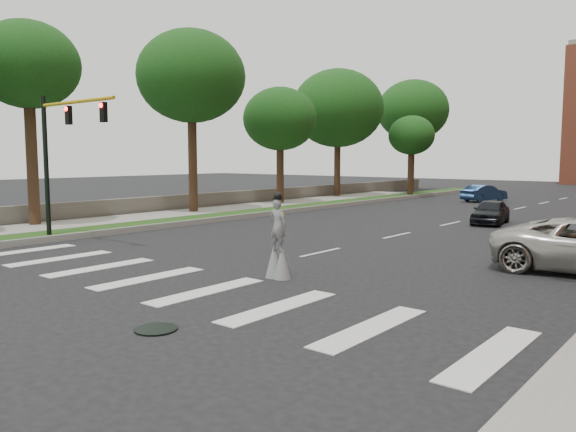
# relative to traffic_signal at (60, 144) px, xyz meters

# --- Properties ---
(ground_plane) EXTENTS (160.00, 160.00, 0.00)m
(ground_plane) POSITION_rel_traffic_signal_xyz_m (9.78, -3.00, -4.15)
(ground_plane) COLOR black
(ground_plane) RESTS_ON ground
(grass_median) EXTENTS (2.00, 60.00, 0.25)m
(grass_median) POSITION_rel_traffic_signal_xyz_m (-1.72, 17.00, -4.03)
(grass_median) COLOR #1B3E11
(grass_median) RESTS_ON ground
(median_curb) EXTENTS (0.20, 60.00, 0.28)m
(median_curb) POSITION_rel_traffic_signal_xyz_m (-0.67, 17.00, -4.01)
(median_curb) COLOR gray
(median_curb) RESTS_ON ground
(sidewalk_left) EXTENTS (4.00, 60.00, 0.18)m
(sidewalk_left) POSITION_rel_traffic_signal_xyz_m (-4.72, 7.00, -4.06)
(sidewalk_left) COLOR gray
(sidewalk_left) RESTS_ON ground
(stone_wall) EXTENTS (0.50, 56.00, 1.10)m
(stone_wall) POSITION_rel_traffic_signal_xyz_m (-7.22, 19.00, -3.60)
(stone_wall) COLOR #58534B
(stone_wall) RESTS_ON ground
(manhole) EXTENTS (0.90, 0.90, 0.04)m
(manhole) POSITION_rel_traffic_signal_xyz_m (12.78, -5.00, -4.13)
(manhole) COLOR black
(manhole) RESTS_ON ground
(traffic_signal) EXTENTS (5.30, 0.23, 6.20)m
(traffic_signal) POSITION_rel_traffic_signal_xyz_m (0.00, 0.00, 0.00)
(traffic_signal) COLOR black
(traffic_signal) RESTS_ON ground
(stilt_performer) EXTENTS (0.84, 0.52, 2.59)m
(stilt_performer) POSITION_rel_traffic_signal_xyz_m (11.47, 0.50, -3.19)
(stilt_performer) COLOR #342014
(stilt_performer) RESTS_ON ground
(car_near) EXTENTS (2.17, 4.12, 1.33)m
(car_near) POSITION_rel_traffic_signal_xyz_m (11.49, 18.28, -3.48)
(car_near) COLOR black
(car_near) RESTS_ON ground
(car_mid) EXTENTS (2.73, 4.38, 1.36)m
(car_mid) POSITION_rel_traffic_signal_xyz_m (5.62, 33.28, -3.47)
(car_mid) COLOR navy
(car_mid) RESTS_ON ground
(tree_1) EXTENTS (5.13, 5.13, 10.40)m
(tree_1) POSITION_rel_traffic_signal_xyz_m (-6.00, 1.74, 3.98)
(tree_1) COLOR #342014
(tree_1) RESTS_ON ground
(tree_2) EXTENTS (6.78, 6.78, 11.51)m
(tree_2) POSITION_rel_traffic_signal_xyz_m (-5.08, 11.60, 4.44)
(tree_2) COLOR #342014
(tree_2) RESTS_ON ground
(tree_3) EXTENTS (5.55, 5.55, 8.82)m
(tree_3) POSITION_rel_traffic_signal_xyz_m (-5.18, 20.30, 2.26)
(tree_3) COLOR #342014
(tree_3) RESTS_ON ground
(tree_4) EXTENTS (8.04, 8.04, 11.30)m
(tree_4) POSITION_rel_traffic_signal_xyz_m (-6.16, 29.33, 3.71)
(tree_4) COLOR #342014
(tree_4) RESTS_ON ground
(tree_5) EXTENTS (7.44, 7.44, 11.66)m
(tree_5) POSITION_rel_traffic_signal_xyz_m (-5.49, 42.24, 4.32)
(tree_5) COLOR #342014
(tree_5) RESTS_ON ground
(tree_6) EXTENTS (4.11, 4.11, 7.31)m
(tree_6) POSITION_rel_traffic_signal_xyz_m (-1.37, 34.00, 1.33)
(tree_6) COLOR #342014
(tree_6) RESTS_ON ground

